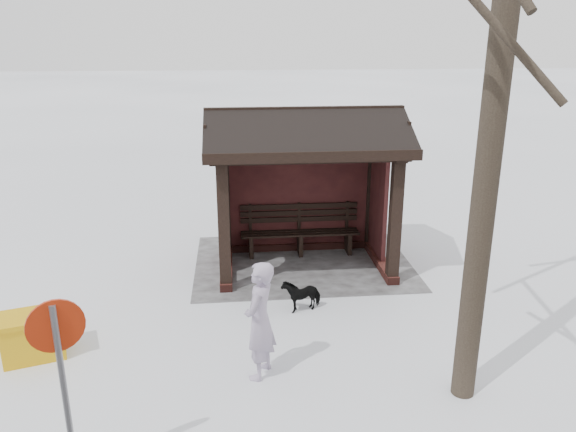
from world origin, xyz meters
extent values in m
plane|color=white|center=(0.00, 0.00, 0.00)|extent=(120.00, 120.00, 0.00)
cube|color=gray|center=(0.00, -0.20, 0.01)|extent=(4.20, 3.20, 0.02)
cube|color=#3D1A16|center=(0.00, -0.90, 0.08)|extent=(3.30, 0.22, 0.16)
cube|color=#3D1A16|center=(-1.50, 0.00, 0.08)|extent=(0.22, 2.10, 0.16)
cube|color=#3D1A16|center=(1.50, 0.00, 0.08)|extent=(0.22, 2.10, 0.16)
cube|color=black|center=(-1.50, 0.90, 1.15)|extent=(0.20, 0.20, 2.30)
cube|color=black|center=(1.50, 0.90, 1.15)|extent=(0.20, 0.20, 2.30)
cube|color=black|center=(-1.50, -0.90, 1.15)|extent=(0.20, 0.20, 2.30)
cube|color=black|center=(1.50, -0.90, 1.15)|extent=(0.20, 0.20, 2.30)
cube|color=black|center=(0.00, -0.90, 1.23)|extent=(2.80, 0.08, 2.14)
cube|color=black|center=(-1.50, -0.31, 1.23)|extent=(0.08, 1.17, 2.14)
cube|color=black|center=(1.50, -0.31, 1.23)|extent=(0.08, 1.17, 2.14)
cube|color=black|center=(0.00, 0.90, 2.36)|extent=(3.40, 0.20, 0.18)
cube|color=black|center=(0.00, -0.90, 2.36)|extent=(3.40, 0.20, 0.18)
cylinder|color=black|center=(-1.50, 4.20, 4.28)|extent=(0.29, 0.29, 8.55)
imported|color=#A698B2|center=(1.03, 3.55, 0.81)|extent=(0.59, 0.70, 1.62)
imported|color=black|center=(0.26, 1.74, 0.27)|extent=(0.69, 0.49, 0.53)
cube|color=#CA940B|center=(4.16, 2.80, 0.29)|extent=(0.92, 0.74, 0.58)
cube|color=#CA940B|center=(4.16, 2.80, 0.61)|extent=(0.97, 0.80, 0.07)
cylinder|color=slate|center=(2.96, 5.30, 1.01)|extent=(0.06, 0.06, 2.02)
cylinder|color=#B0280C|center=(2.96, 5.28, 1.80)|extent=(0.50, 0.23, 0.53)
cylinder|color=white|center=(2.96, 5.26, 1.80)|extent=(0.38, 0.18, 0.40)
camera|label=1|loc=(1.30, 10.02, 4.35)|focal=35.00mm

